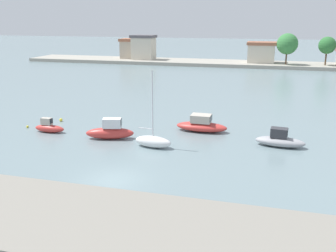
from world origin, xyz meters
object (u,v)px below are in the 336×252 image
at_px(moored_boat_0, 49,127).
at_px(moored_boat_4, 280,140).
at_px(moored_boat_1, 110,131).
at_px(mooring_buoy_0, 28,127).
at_px(moored_boat_3, 202,125).
at_px(moored_boat_2, 153,141).
at_px(mooring_buoy_1, 61,120).

bearing_deg(moored_boat_0, moored_boat_4, 3.94).
relative_size(moored_boat_1, mooring_buoy_0, 18.49).
relative_size(moored_boat_0, moored_boat_3, 0.61).
relative_size(moored_boat_0, moored_boat_1, 0.67).
relative_size(moored_boat_0, mooring_buoy_0, 12.41).
bearing_deg(moored_boat_1, moored_boat_3, 15.26).
distance_m(moored_boat_0, mooring_buoy_0, 3.24).
bearing_deg(mooring_buoy_0, moored_boat_0, -14.13).
relative_size(moored_boat_0, moored_boat_2, 0.47).
bearing_deg(moored_boat_0, moored_boat_2, -8.08).
height_order(moored_boat_3, moored_boat_4, moored_boat_3).
bearing_deg(moored_boat_2, moored_boat_1, 171.36).
xyz_separation_m(moored_boat_4, mooring_buoy_1, (-23.69, 2.46, -0.41)).
height_order(mooring_buoy_0, mooring_buoy_1, mooring_buoy_1).
height_order(moored_boat_0, moored_boat_4, moored_boat_4).
distance_m(moored_boat_2, mooring_buoy_0, 14.93).
distance_m(moored_boat_1, mooring_buoy_0, 10.09).
bearing_deg(mooring_buoy_0, mooring_buoy_1, 57.71).
xyz_separation_m(moored_boat_0, mooring_buoy_1, (-1.07, 4.04, -0.32)).
bearing_deg(moored_boat_1, moored_boat_0, 161.87).
distance_m(mooring_buoy_0, mooring_buoy_1, 3.85).
bearing_deg(mooring_buoy_1, mooring_buoy_0, -122.29).
bearing_deg(moored_boat_1, mooring_buoy_0, 158.29).
relative_size(moored_boat_3, moored_boat_4, 1.17).
bearing_deg(moored_boat_2, moored_boat_0, 178.66).
bearing_deg(moored_boat_2, mooring_buoy_0, 177.35).
height_order(moored_boat_3, mooring_buoy_1, moored_boat_3).
height_order(moored_boat_4, mooring_buoy_1, moored_boat_4).
bearing_deg(moored_boat_2, moored_boat_3, 67.89).
bearing_deg(mooring_buoy_0, moored_boat_4, 1.76).
relative_size(moored_boat_2, mooring_buoy_1, 19.41).
relative_size(moored_boat_1, moored_boat_4, 1.07).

